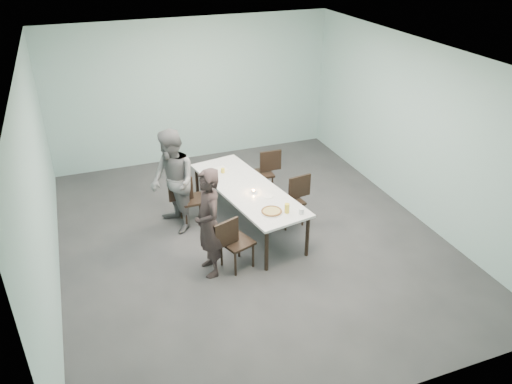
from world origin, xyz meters
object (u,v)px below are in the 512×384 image
object	(u,v)px
beer_glass	(287,208)
water_tumbler	(301,211)
chair_near_right	(294,197)
diner_near	(209,223)
diner_far	(173,182)
side_plate	(268,196)
table	(247,191)
chair_far_left	(188,197)
pizza	(272,211)
tealight	(254,192)
chair_near_left	(233,240)
chair_far_right	(265,170)
amber_tumbler	(223,171)

from	to	relation	value
beer_glass	water_tumbler	distance (m)	0.22
chair_near_right	diner_near	xyz separation A→B (m)	(-1.73, -0.84, 0.34)
diner_far	side_plate	xyz separation A→B (m)	(1.36, -0.78, -0.13)
table	diner_near	world-z (taller)	diner_near
chair_far_left	chair_near_right	size ratio (longest dim) A/B	1.00
chair_near_right	water_tumbler	world-z (taller)	chair_near_right
water_tumbler	pizza	bearing A→B (deg)	154.32
water_tumbler	tealight	distance (m)	0.98
diner_far	side_plate	distance (m)	1.58
diner_far	water_tumbler	size ratio (longest dim) A/B	19.60
chair_near_left	diner_far	size ratio (longest dim) A/B	0.49
chair_near_right	pizza	xyz separation A→B (m)	(-0.71, -0.74, 0.27)
water_tumbler	chair_far_right	bearing A→B (deg)	83.50
diner_near	pizza	world-z (taller)	diner_near
chair_far_right	side_plate	distance (m)	1.52
side_plate	water_tumbler	bearing A→B (deg)	-67.99
pizza	amber_tumbler	size ratio (longest dim) A/B	4.25
table	chair_far_left	size ratio (longest dim) A/B	3.12
chair_near_right	water_tumbler	bearing A→B (deg)	63.84
beer_glass	water_tumbler	xyz separation A→B (m)	(0.19, -0.11, -0.03)
chair_far_left	chair_near_left	bearing A→B (deg)	-80.01
chair_near_right	chair_far_right	xyz separation A→B (m)	(-0.07, 1.16, 0.00)
amber_tumbler	chair_far_right	bearing A→B (deg)	19.56
table	diner_near	bearing A→B (deg)	-133.31
diner_far	tealight	xyz separation A→B (m)	(1.19, -0.59, -0.11)
table	water_tumbler	xyz separation A→B (m)	(0.48, -1.08, 0.10)
diner_far	pizza	world-z (taller)	diner_far
chair_far_left	tealight	distance (m)	1.20
chair_near_left	beer_glass	bearing A→B (deg)	-15.39
chair_far_left	chair_far_right	xyz separation A→B (m)	(1.63, 0.53, 0.00)
chair_far_left	beer_glass	xyz separation A→B (m)	(1.20, -1.46, 0.32)
beer_glass	diner_near	bearing A→B (deg)	-179.01
diner_near	table	bearing A→B (deg)	134.87
chair_near_right	pizza	size ratio (longest dim) A/B	2.56
chair_far_right	tealight	bearing A→B (deg)	62.49
beer_glass	amber_tumbler	bearing A→B (deg)	106.82
chair_far_left	diner_far	size ratio (longest dim) A/B	0.49
tealight	amber_tumbler	world-z (taller)	amber_tumbler
water_tumbler	tealight	world-z (taller)	water_tumbler
pizza	water_tumbler	bearing A→B (deg)	-25.68
table	side_plate	distance (m)	0.45
chair_near_right	amber_tumbler	distance (m)	1.33
chair_far_right	pizza	distance (m)	2.02
chair_near_right	side_plate	distance (m)	0.68
pizza	side_plate	xyz separation A→B (m)	(0.13, 0.49, -0.01)
beer_glass	amber_tumbler	distance (m)	1.73
chair_far_right	pizza	bearing A→B (deg)	73.07
chair_far_left	water_tumbler	xyz separation A→B (m)	(1.39, -1.56, 0.29)
diner_far	chair_near_left	bearing A→B (deg)	8.86
table	diner_near	xyz separation A→B (m)	(-0.94, -0.99, 0.15)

